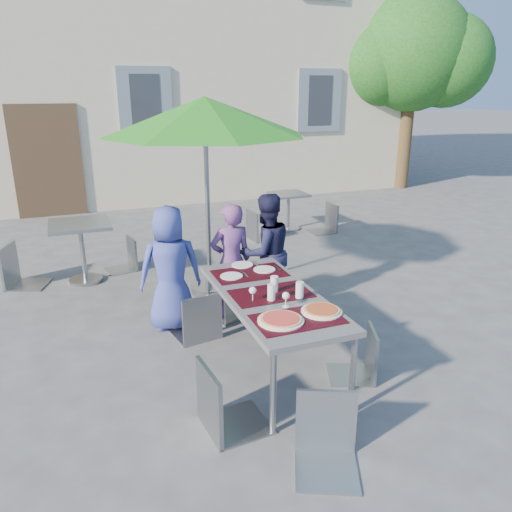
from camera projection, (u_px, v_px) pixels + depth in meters
name	position (u px, v px, depth m)	size (l,w,h in m)	color
ground	(305.00, 394.00, 4.29)	(90.00, 90.00, 0.00)	#48484B
tree	(413.00, 54.00, 12.13)	(3.60, 3.00, 4.70)	#4C3920
dining_table	(271.00, 300.00, 4.46)	(0.80, 1.85, 0.76)	#414045
pizza_near_left	(281.00, 320.00, 3.91)	(0.37, 0.37, 0.03)	white
pizza_near_right	(322.00, 310.00, 4.07)	(0.34, 0.34, 0.03)	white
glassware	(279.00, 290.00, 4.33)	(0.47, 0.39, 0.15)	silver
place_settings	(247.00, 270.00, 5.00)	(0.63, 0.49, 0.01)	white
child_0	(171.00, 269.00, 5.27)	(0.66, 0.43, 1.35)	#38459B
child_1	(231.00, 261.00, 5.57)	(0.48, 0.31, 1.31)	#683A78
child_2	(266.00, 253.00, 5.75)	(0.67, 0.39, 1.38)	#1A1A39
chair_0	(197.00, 288.00, 5.04)	(0.50, 0.51, 0.98)	gray
chair_1	(233.00, 272.00, 5.52)	(0.54, 0.54, 0.95)	gray
chair_2	(279.00, 280.00, 5.36)	(0.46, 0.46, 0.91)	gray
chair_3	(222.00, 358.00, 3.64)	(0.51, 0.50, 1.05)	gray
chair_4	(363.00, 325.00, 4.39)	(0.51, 0.51, 0.88)	gray
chair_5	(329.00, 392.00, 3.33)	(0.57, 0.57, 0.97)	#90979B
patio_umbrella	(205.00, 118.00, 5.72)	(2.41, 2.41, 2.40)	#989B9F
cafe_table_0	(81.00, 240.00, 6.58)	(0.77, 0.77, 0.82)	#989B9F
bg_chair_l_0	(14.00, 240.00, 6.43)	(0.60, 0.60, 1.06)	gray
bg_chair_r_0	(124.00, 236.00, 7.06)	(0.45, 0.45, 0.86)	gray
cafe_table_1	(288.00, 206.00, 9.11)	(0.63, 0.63, 0.68)	#989B9F
bg_chair_l_1	(257.00, 207.00, 8.44)	(0.47, 0.47, 0.98)	gray
bg_chair_r_1	(328.00, 201.00, 8.92)	(0.43, 0.43, 0.96)	gray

